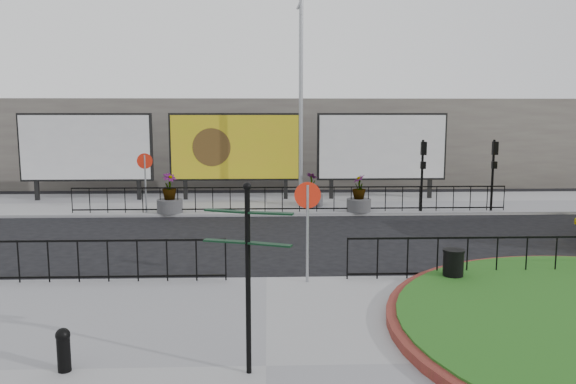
{
  "coord_description": "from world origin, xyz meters",
  "views": [
    {
      "loc": [
        0.05,
        -13.72,
        4.24
      ],
      "look_at": [
        0.63,
        2.41,
        1.95
      ],
      "focal_mm": 35.0,
      "sensor_mm": 36.0,
      "label": 1
    }
  ],
  "objects_px": {
    "litter_bin": "(453,267)",
    "planter_b": "(312,194)",
    "lamp_post": "(301,99)",
    "bollard": "(63,348)",
    "fingerpost_sign": "(248,260)",
    "billboard_mid": "(235,147)",
    "planter_c": "(359,198)",
    "planter_a": "(170,198)"
  },
  "relations": [
    {
      "from": "litter_bin",
      "to": "planter_b",
      "type": "bearing_deg",
      "value": 102.15
    },
    {
      "from": "lamp_post",
      "to": "bollard",
      "type": "distance_m",
      "value": 17.3
    },
    {
      "from": "planter_b",
      "to": "fingerpost_sign",
      "type": "bearing_deg",
      "value": -98.04
    },
    {
      "from": "billboard_mid",
      "to": "planter_c",
      "type": "distance_m",
      "value": 6.72
    },
    {
      "from": "litter_bin",
      "to": "planter_b",
      "type": "xyz_separation_m",
      "value": [
        -2.5,
        11.61,
        0.11
      ]
    },
    {
      "from": "fingerpost_sign",
      "to": "planter_a",
      "type": "height_order",
      "value": "fingerpost_sign"
    },
    {
      "from": "lamp_post",
      "to": "planter_b",
      "type": "bearing_deg",
      "value": -16.34
    },
    {
      "from": "billboard_mid",
      "to": "lamp_post",
      "type": "distance_m",
      "value": 4.23
    },
    {
      "from": "planter_a",
      "to": "fingerpost_sign",
      "type": "bearing_deg",
      "value": -75.59
    },
    {
      "from": "billboard_mid",
      "to": "litter_bin",
      "type": "bearing_deg",
      "value": -66.39
    },
    {
      "from": "planter_a",
      "to": "bollard",
      "type": "bearing_deg",
      "value": -86.86
    },
    {
      "from": "billboard_mid",
      "to": "planter_b",
      "type": "distance_m",
      "value": 4.52
    },
    {
      "from": "planter_a",
      "to": "planter_c",
      "type": "distance_m",
      "value": 7.89
    },
    {
      "from": "fingerpost_sign",
      "to": "bollard",
      "type": "height_order",
      "value": "fingerpost_sign"
    },
    {
      "from": "planter_a",
      "to": "planter_c",
      "type": "xyz_separation_m",
      "value": [
        7.89,
        0.0,
        -0.05
      ]
    },
    {
      "from": "litter_bin",
      "to": "lamp_post",
      "type": "bearing_deg",
      "value": 104.29
    },
    {
      "from": "planter_c",
      "to": "planter_b",
      "type": "bearing_deg",
      "value": 141.92
    },
    {
      "from": "planter_b",
      "to": "lamp_post",
      "type": "bearing_deg",
      "value": 163.66
    },
    {
      "from": "planter_a",
      "to": "planter_b",
      "type": "distance_m",
      "value": 6.2
    },
    {
      "from": "lamp_post",
      "to": "planter_a",
      "type": "xyz_separation_m",
      "value": [
        -5.54,
        -1.6,
        -4.1
      ]
    },
    {
      "from": "billboard_mid",
      "to": "fingerpost_sign",
      "type": "distance_m",
      "value": 18.25
    },
    {
      "from": "lamp_post",
      "to": "litter_bin",
      "type": "relative_size",
      "value": 10.69
    },
    {
      "from": "planter_c",
      "to": "fingerpost_sign",
      "type": "bearing_deg",
      "value": -105.76
    },
    {
      "from": "fingerpost_sign",
      "to": "planter_b",
      "type": "bearing_deg",
      "value": 103.96
    },
    {
      "from": "lamp_post",
      "to": "planter_a",
      "type": "distance_m",
      "value": 7.08
    },
    {
      "from": "lamp_post",
      "to": "litter_bin",
      "type": "xyz_separation_m",
      "value": [
        2.99,
        -11.75,
        -4.27
      ]
    },
    {
      "from": "lamp_post",
      "to": "planter_a",
      "type": "relative_size",
      "value": 5.63
    },
    {
      "from": "bollard",
      "to": "planter_a",
      "type": "distance_m",
      "value": 14.49
    },
    {
      "from": "lamp_post",
      "to": "billboard_mid",
      "type": "bearing_deg",
      "value": 146.75
    },
    {
      "from": "billboard_mid",
      "to": "fingerpost_sign",
      "type": "xyz_separation_m",
      "value": [
        1.23,
        -18.2,
        -0.63
      ]
    },
    {
      "from": "planter_c",
      "to": "planter_a",
      "type": "bearing_deg",
      "value": -180.0
    },
    {
      "from": "lamp_post",
      "to": "bollard",
      "type": "height_order",
      "value": "lamp_post"
    },
    {
      "from": "lamp_post",
      "to": "planter_a",
      "type": "bearing_deg",
      "value": -163.89
    },
    {
      "from": "planter_a",
      "to": "litter_bin",
      "type": "bearing_deg",
      "value": -49.96
    },
    {
      "from": "litter_bin",
      "to": "planter_c",
      "type": "bearing_deg",
      "value": 93.62
    },
    {
      "from": "planter_c",
      "to": "lamp_post",
      "type": "bearing_deg",
      "value": 145.75
    },
    {
      "from": "fingerpost_sign",
      "to": "planter_a",
      "type": "bearing_deg",
      "value": 126.41
    },
    {
      "from": "bollard",
      "to": "planter_c",
      "type": "relative_size",
      "value": 0.47
    },
    {
      "from": "planter_b",
      "to": "planter_c",
      "type": "relative_size",
      "value": 0.97
    },
    {
      "from": "fingerpost_sign",
      "to": "bollard",
      "type": "xyz_separation_m",
      "value": [
        -2.97,
        0.16,
        -1.46
      ]
    },
    {
      "from": "bollard",
      "to": "planter_a",
      "type": "height_order",
      "value": "planter_a"
    },
    {
      "from": "lamp_post",
      "to": "bollard",
      "type": "bearing_deg",
      "value": -106.45
    }
  ]
}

